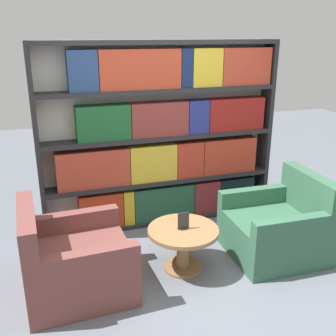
{
  "coord_description": "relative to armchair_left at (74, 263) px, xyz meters",
  "views": [
    {
      "loc": [
        -1.31,
        -3.07,
        2.25
      ],
      "look_at": [
        -0.11,
        0.61,
        0.91
      ],
      "focal_mm": 42.0,
      "sensor_mm": 36.0,
      "label": 1
    }
  ],
  "objects": [
    {
      "name": "table_sign",
      "position": [
        1.06,
        0.02,
        0.23
      ],
      "size": [
        0.11,
        0.06,
        0.17
      ],
      "color": "black",
      "rests_on": "coffee_table"
    },
    {
      "name": "ground_plane",
      "position": [
        1.17,
        -0.1,
        -0.29
      ],
      "size": [
        14.0,
        14.0,
        0.0
      ],
      "primitive_type": "plane",
      "color": "slate"
    },
    {
      "name": "coffee_table",
      "position": [
        1.06,
        0.02,
        0.03
      ],
      "size": [
        0.7,
        0.7,
        0.44
      ],
      "color": "olive",
      "rests_on": "ground_plane"
    },
    {
      "name": "armchair_right",
      "position": [
        2.12,
        0.0,
        0.0
      ],
      "size": [
        0.95,
        0.91,
        0.86
      ],
      "rotation": [
        0.0,
        0.0,
        -1.6
      ],
      "color": "#336047",
      "rests_on": "ground_plane"
    },
    {
      "name": "bookshelf",
      "position": [
        1.23,
        1.14,
        0.78
      ],
      "size": [
        2.82,
        0.3,
        2.17
      ],
      "color": "silver",
      "rests_on": "ground_plane"
    },
    {
      "name": "armchair_left",
      "position": [
        0.0,
        0.0,
        0.0
      ],
      "size": [
        0.96,
        0.93,
        0.86
      ],
      "rotation": [
        0.0,
        0.0,
        1.61
      ],
      "color": "brown",
      "rests_on": "ground_plane"
    }
  ]
}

